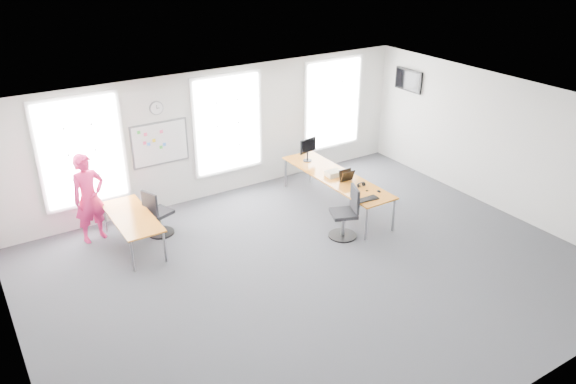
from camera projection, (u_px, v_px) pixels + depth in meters
floor at (314, 271)px, 10.50m from camera, size 10.00×10.00×0.00m
ceiling at (317, 117)px, 9.20m from camera, size 10.00×10.00×0.00m
wall_back at (216, 134)px, 12.90m from camera, size 10.00×0.00×10.00m
wall_front at (504, 322)px, 6.80m from camera, size 10.00×0.00×10.00m
wall_left at (6, 288)px, 7.43m from camera, size 0.00×10.00×10.00m
wall_right at (503, 145)px, 12.27m from camera, size 0.00×10.00×10.00m
window_left at (82, 152)px, 11.34m from camera, size 1.60×0.06×2.20m
window_mid at (228, 124)px, 12.94m from camera, size 1.60×0.06×2.20m
window_right at (332, 104)px, 14.38m from camera, size 1.60×0.06×2.20m
desk_right at (336, 178)px, 12.56m from camera, size 0.85×3.20×0.78m
desk_left at (132, 218)px, 11.04m from camera, size 0.75×1.87×0.68m
chair_right at (346, 215)px, 11.46m from camera, size 0.64×0.64×1.10m
chair_left at (157, 215)px, 11.53m from camera, size 0.60×0.60×1.02m
person at (89, 198)px, 11.18m from camera, size 0.76×0.58×1.86m
whiteboard at (160, 143)px, 12.20m from camera, size 1.20×0.03×0.90m
wall_clock at (156, 108)px, 11.86m from camera, size 0.30×0.04×0.30m
tv at (409, 80)px, 14.18m from camera, size 0.06×0.90×0.55m
keyboard at (368, 199)px, 11.44m from camera, size 0.49×0.22×0.02m
mouse at (379, 191)px, 11.76m from camera, size 0.07×0.11×0.04m
lens_cap at (367, 191)px, 11.83m from camera, size 0.06×0.06×0.01m
headphones at (361, 185)px, 12.00m from camera, size 0.17×0.09×0.10m
laptop_sleeve at (347, 176)px, 12.23m from camera, size 0.32×0.18×0.26m
paper_stack at (334, 174)px, 12.51m from camera, size 0.35×0.27×0.12m
monitor at (308, 148)px, 13.18m from camera, size 0.50×0.21×0.56m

